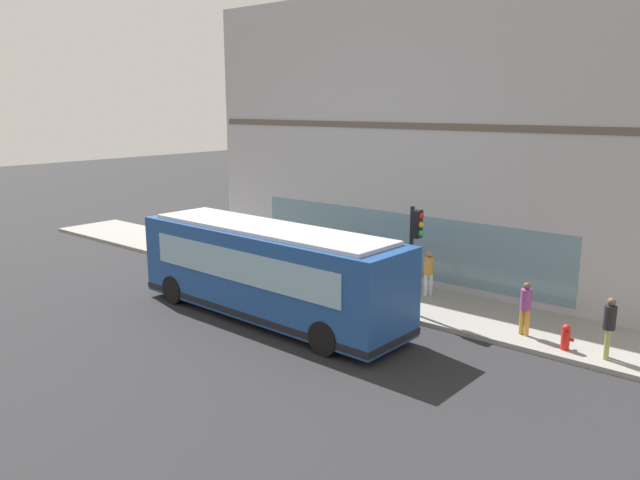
{
  "coord_description": "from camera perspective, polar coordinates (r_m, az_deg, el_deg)",
  "views": [
    {
      "loc": [
        -13.61,
        -12.6,
        6.87
      ],
      "look_at": [
        2.61,
        1.0,
        2.19
      ],
      "focal_mm": 34.4,
      "sensor_mm": 36.0,
      "label": 1
    }
  ],
  "objects": [
    {
      "name": "fire_hydrant",
      "position": [
        18.67,
        21.89,
        -8.38
      ],
      "size": [
        0.35,
        0.35,
        0.74
      ],
      "color": "red",
      "rests_on": "sidewalk_curb"
    },
    {
      "name": "city_bus_nearside",
      "position": [
        20.02,
        -4.87,
        -2.98
      ],
      "size": [
        2.75,
        10.09,
        3.07
      ],
      "color": "#1E478C",
      "rests_on": "ground"
    },
    {
      "name": "pedestrian_walking_along_curb",
      "position": [
        18.29,
        25.31,
        -7.05
      ],
      "size": [
        0.32,
        0.32,
        1.71
      ],
      "color": "#99994C",
      "rests_on": "sidewalk_curb"
    },
    {
      "name": "sidewalk_curb",
      "position": [
        22.99,
        4.77,
        -4.77
      ],
      "size": [
        3.55,
        40.0,
        0.15
      ],
      "primitive_type": "cube",
      "color": "gray",
      "rests_on": "ground"
    },
    {
      "name": "pedestrian_near_hydrant",
      "position": [
        22.21,
        10.08,
        -2.8
      ],
      "size": [
        0.32,
        0.32,
        1.65
      ],
      "color": "silver",
      "rests_on": "sidewalk_curb"
    },
    {
      "name": "pedestrian_by_light_pole",
      "position": [
        19.2,
        18.58,
        -5.76
      ],
      "size": [
        0.32,
        0.32,
        1.62
      ],
      "color": "gold",
      "rests_on": "sidewalk_curb"
    },
    {
      "name": "ground",
      "position": [
        19.78,
        -2.66,
        -7.88
      ],
      "size": [
        120.0,
        120.0,
        0.0
      ],
      "primitive_type": "plane",
      "color": "#262628"
    },
    {
      "name": "traffic_light_near_corner",
      "position": [
        19.91,
        8.82,
        0.01
      ],
      "size": [
        0.32,
        0.49,
        3.55
      ],
      "color": "black",
      "rests_on": "sidewalk_curb"
    },
    {
      "name": "building_corner",
      "position": [
        27.45,
        12.79,
        9.39
      ],
      "size": [
        9.23,
        19.5,
        11.1
      ],
      "color": "#A8A8AD",
      "rests_on": "ground"
    }
  ]
}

